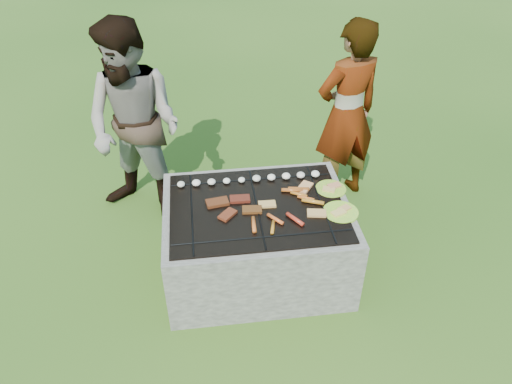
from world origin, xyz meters
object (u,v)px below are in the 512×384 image
cook (347,114)px  plate_far (331,189)px  bystander (135,126)px  plate_near (341,212)px  fire_pit (257,242)px

cook → plate_far: bearing=50.5°
plate_far → bystander: bystander is taller
plate_near → cook: (0.31, 1.02, 0.19)m
fire_pit → plate_far: (0.56, 0.14, 0.33)m
fire_pit → cook: 1.35m
bystander → plate_far: bearing=3.1°
plate_near → bystander: bearing=145.4°
plate_near → cook: 1.08m
cook → bystander: size_ratio=0.96×
fire_pit → cook: (0.87, 0.89, 0.52)m
fire_pit → cook: bearing=45.6°
plate_near → fire_pit: bearing=166.7°
plate_near → cook: cook is taller
cook → fire_pit: bearing=28.4°
plate_far → cook: 0.83m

